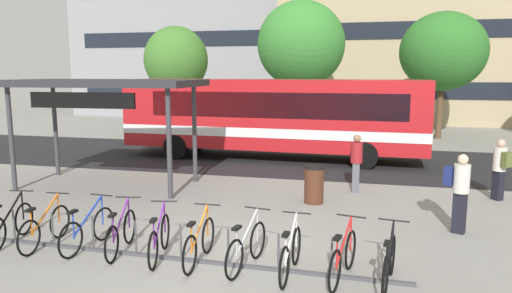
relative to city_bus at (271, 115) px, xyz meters
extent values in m
plane|color=gray|center=(1.17, -10.47, -1.78)|extent=(200.00, 200.00, 0.00)
cube|color=#232326|center=(1.17, 0.00, -1.77)|extent=(80.00, 7.20, 0.01)
cube|color=red|center=(0.06, 0.00, 0.07)|extent=(12.07, 2.92, 2.70)
cube|color=white|center=(0.06, 0.00, -0.58)|extent=(12.09, 2.94, 0.36)
cube|color=black|center=(-5.38, 0.17, 1.20)|extent=(1.07, 2.32, 0.40)
cube|color=black|center=(-5.91, 0.18, 0.34)|extent=(0.15, 2.19, 1.40)
cube|color=black|center=(0.32, -1.26, 0.48)|extent=(9.84, 0.36, 0.97)
cube|color=black|center=(0.40, 1.23, 0.48)|extent=(9.84, 0.36, 0.97)
cylinder|color=black|center=(-3.69, -1.04, -1.28)|extent=(1.01, 0.33, 1.00)
cylinder|color=black|center=(-3.62, 1.27, -1.28)|extent=(1.01, 0.33, 1.00)
cylinder|color=black|center=(3.75, -1.27, -1.28)|extent=(1.01, 0.33, 1.00)
cylinder|color=black|center=(3.82, 1.04, -1.28)|extent=(1.01, 0.33, 1.00)
cube|color=#47474C|center=(0.57, -10.75, -1.75)|extent=(8.36, 0.26, 0.06)
cylinder|color=#47474C|center=(-3.14, -10.67, -1.43)|extent=(0.04, 0.04, 0.70)
cylinder|color=#47474C|center=(-2.21, -10.69, -1.43)|extent=(0.04, 0.04, 0.70)
cylinder|color=#47474C|center=(-1.28, -10.71, -1.43)|extent=(0.04, 0.04, 0.70)
cylinder|color=#47474C|center=(-0.36, -10.73, -1.43)|extent=(0.04, 0.04, 0.70)
cylinder|color=#47474C|center=(0.57, -10.75, -1.43)|extent=(0.04, 0.04, 0.70)
cylinder|color=#47474C|center=(1.50, -10.77, -1.43)|extent=(0.04, 0.04, 0.70)
cylinder|color=#47474C|center=(2.43, -10.79, -1.43)|extent=(0.04, 0.04, 0.70)
cylinder|color=#47474C|center=(3.36, -10.80, -1.43)|extent=(0.04, 0.04, 0.70)
cylinder|color=#47474C|center=(4.29, -10.82, -1.43)|extent=(0.04, 0.04, 0.70)
torus|color=black|center=(-3.29, -10.20, -1.42)|extent=(0.17, 0.70, 0.70)
cube|color=black|center=(-3.20, -10.68, -1.11)|extent=(0.20, 0.91, 0.58)
cylinder|color=black|center=(-3.28, -10.22, -1.11)|extent=(0.04, 0.04, 0.65)
cylinder|color=black|center=(-3.28, -10.22, -0.80)|extent=(0.52, 0.12, 0.03)
torus|color=black|center=(-2.41, -10.18, -1.42)|extent=(0.09, 0.71, 0.70)
torus|color=black|center=(-2.35, -11.20, -1.42)|extent=(0.09, 0.71, 0.70)
cube|color=orange|center=(-2.38, -10.67, -1.11)|extent=(0.09, 0.92, 0.58)
cylinder|color=orange|center=(-2.35, -11.10, -1.16)|extent=(0.03, 0.03, 0.55)
cube|color=black|center=(-2.35, -11.10, -0.90)|extent=(0.11, 0.23, 0.05)
cylinder|color=orange|center=(-2.41, -10.20, -1.11)|extent=(0.03, 0.03, 0.65)
cylinder|color=black|center=(-2.41, -10.20, -0.80)|extent=(0.52, 0.06, 0.03)
torus|color=black|center=(-1.43, -10.10, -1.42)|extent=(0.09, 0.71, 0.70)
torus|color=black|center=(-1.49, -11.12, -1.42)|extent=(0.09, 0.71, 0.70)
cube|color=#1E3DB2|center=(-1.46, -10.59, -1.11)|extent=(0.09, 0.92, 0.58)
cylinder|color=#1E3DB2|center=(-1.49, -11.02, -1.16)|extent=(0.03, 0.03, 0.55)
cube|color=black|center=(-1.49, -11.02, -0.90)|extent=(0.11, 0.23, 0.05)
cylinder|color=#1E3DB2|center=(-1.43, -10.12, -1.11)|extent=(0.03, 0.03, 0.65)
cylinder|color=black|center=(-1.43, -10.12, -0.80)|extent=(0.52, 0.06, 0.03)
torus|color=black|center=(-0.81, -10.13, -1.42)|extent=(0.17, 0.70, 0.70)
torus|color=black|center=(-0.63, -11.13, -1.42)|extent=(0.17, 0.70, 0.70)
cube|color=#702893|center=(-0.72, -10.61, -1.11)|extent=(0.20, 0.91, 0.58)
cylinder|color=#702893|center=(-0.64, -11.04, -1.16)|extent=(0.03, 0.03, 0.55)
cube|color=black|center=(-0.64, -11.04, -0.90)|extent=(0.14, 0.23, 0.05)
cylinder|color=#702893|center=(-0.81, -10.15, -1.11)|extent=(0.04, 0.04, 0.65)
cylinder|color=black|center=(-0.81, -10.15, -0.80)|extent=(0.52, 0.12, 0.03)
torus|color=black|center=(0.03, -10.24, -1.42)|extent=(0.20, 0.70, 0.70)
torus|color=black|center=(0.25, -11.23, -1.42)|extent=(0.20, 0.70, 0.70)
cube|color=#702893|center=(0.14, -10.72, -1.11)|extent=(0.23, 0.91, 0.58)
cylinder|color=#702893|center=(0.23, -11.14, -1.16)|extent=(0.04, 0.04, 0.55)
cube|color=black|center=(0.23, -11.14, -0.90)|extent=(0.15, 0.24, 0.05)
cylinder|color=#702893|center=(0.03, -10.26, -1.11)|extent=(0.04, 0.04, 0.65)
cylinder|color=black|center=(0.03, -10.26, -0.80)|extent=(0.51, 0.14, 0.03)
torus|color=black|center=(0.94, -10.25, -1.42)|extent=(0.06, 0.70, 0.70)
torus|color=black|center=(0.96, -11.27, -1.42)|extent=(0.06, 0.70, 0.70)
cube|color=orange|center=(0.95, -10.74, -1.11)|extent=(0.05, 0.92, 0.58)
cylinder|color=orange|center=(0.96, -11.17, -1.16)|extent=(0.03, 0.03, 0.55)
cube|color=black|center=(0.96, -11.17, -0.90)|extent=(0.11, 0.22, 0.05)
cylinder|color=orange|center=(0.94, -10.27, -1.11)|extent=(0.03, 0.03, 0.65)
cylinder|color=black|center=(0.94, -10.27, -0.80)|extent=(0.52, 0.04, 0.03)
torus|color=black|center=(1.93, -10.27, -1.42)|extent=(0.16, 0.70, 0.70)
torus|color=black|center=(1.77, -11.28, -1.42)|extent=(0.16, 0.70, 0.70)
cube|color=#B7BABF|center=(1.85, -10.76, -1.11)|extent=(0.18, 0.91, 0.58)
cylinder|color=#B7BABF|center=(1.78, -11.18, -1.16)|extent=(0.03, 0.03, 0.55)
cube|color=black|center=(1.78, -11.18, -0.90)|extent=(0.13, 0.23, 0.05)
cylinder|color=#B7BABF|center=(1.93, -10.29, -1.11)|extent=(0.04, 0.04, 0.65)
cylinder|color=black|center=(1.93, -10.29, -0.80)|extent=(0.52, 0.11, 0.03)
torus|color=black|center=(2.68, -10.38, -1.42)|extent=(0.07, 0.71, 0.70)
torus|color=black|center=(2.64, -11.40, -1.42)|extent=(0.07, 0.71, 0.70)
cube|color=silver|center=(2.67, -10.87, -1.11)|extent=(0.07, 0.92, 0.58)
cylinder|color=silver|center=(2.65, -11.30, -1.16)|extent=(0.03, 0.03, 0.55)
cube|color=black|center=(2.65, -11.30, -0.90)|extent=(0.11, 0.22, 0.05)
cylinder|color=silver|center=(2.68, -10.40, -1.11)|extent=(0.03, 0.03, 0.65)
cylinder|color=black|center=(2.68, -10.40, -0.80)|extent=(0.52, 0.05, 0.03)
torus|color=black|center=(3.66, -10.36, -1.42)|extent=(0.18, 0.70, 0.70)
torus|color=black|center=(3.46, -11.36, -1.42)|extent=(0.18, 0.70, 0.70)
cube|color=red|center=(3.56, -10.84, -1.11)|extent=(0.21, 0.91, 0.58)
cylinder|color=red|center=(3.48, -11.26, -1.16)|extent=(0.04, 0.04, 0.55)
cube|color=black|center=(3.48, -11.26, -0.90)|extent=(0.14, 0.24, 0.05)
cylinder|color=red|center=(3.65, -10.38, -1.11)|extent=(0.04, 0.04, 0.65)
cylinder|color=black|center=(3.65, -10.38, -0.80)|extent=(0.52, 0.13, 0.03)
torus|color=black|center=(4.37, -10.42, -1.42)|extent=(0.14, 0.70, 0.70)
torus|color=black|center=(4.23, -11.43, -1.42)|extent=(0.14, 0.70, 0.70)
cube|color=black|center=(4.30, -10.91, -1.11)|extent=(0.16, 0.92, 0.58)
cylinder|color=black|center=(4.24, -11.33, -1.16)|extent=(0.03, 0.03, 0.55)
cube|color=black|center=(4.24, -11.33, -0.90)|extent=(0.13, 0.23, 0.05)
cylinder|color=black|center=(4.37, -10.44, -1.11)|extent=(0.04, 0.04, 0.65)
cylinder|color=black|center=(4.37, -10.44, -0.80)|extent=(0.52, 0.10, 0.03)
cylinder|color=#38383D|center=(-6.36, -6.91, -0.24)|extent=(0.15, 0.15, 3.07)
cylinder|color=#38383D|center=(-1.42, -6.72, -0.24)|extent=(0.15, 0.15, 3.07)
cylinder|color=#38383D|center=(-6.44, -4.78, -0.24)|extent=(0.15, 0.15, 3.07)
cylinder|color=#38383D|center=(-1.50, -4.60, -0.24)|extent=(0.15, 0.15, 3.07)
cube|color=#28282D|center=(-3.93, -5.75, 1.39)|extent=(5.85, 3.14, 0.20)
cube|color=black|center=(-3.88, -6.97, 0.94)|extent=(3.16, 0.20, 0.44)
cube|color=black|center=(7.39, -4.70, -1.37)|extent=(0.31, 0.33, 0.82)
cylinder|color=beige|center=(7.39, -4.70, -0.63)|extent=(0.47, 0.47, 0.65)
sphere|color=tan|center=(7.39, -4.70, -0.19)|extent=(0.22, 0.22, 0.22)
cube|color=#56602D|center=(7.53, -4.92, -0.60)|extent=(0.33, 0.30, 0.40)
cube|color=#565660|center=(3.56, -4.76, -1.34)|extent=(0.20, 0.26, 0.88)
cylinder|color=maroon|center=(3.56, -4.76, -0.59)|extent=(0.34, 0.34, 0.60)
sphere|color=#936B4C|center=(3.56, -4.76, -0.18)|extent=(0.22, 0.22, 0.22)
cube|color=black|center=(3.56, -4.50, -0.56)|extent=(0.28, 0.18, 0.40)
cube|color=black|center=(5.88, -7.86, -1.32)|extent=(0.32, 0.29, 0.91)
cylinder|color=beige|center=(5.88, -7.86, -0.56)|extent=(0.45, 0.45, 0.62)
sphere|color=beige|center=(5.88, -7.86, -0.13)|extent=(0.22, 0.22, 0.22)
cube|color=navy|center=(5.64, -7.75, -0.52)|extent=(0.28, 0.33, 0.40)
cylinder|color=#4C2819|center=(2.51, -6.21, -1.30)|extent=(0.52, 0.52, 0.95)
cylinder|color=black|center=(2.51, -6.21, -0.79)|extent=(0.55, 0.55, 0.08)
cylinder|color=brown|center=(-6.97, 6.83, -0.49)|extent=(0.32, 0.32, 2.57)
ellipsoid|color=#427A2D|center=(-6.97, 6.83, 2.41)|extent=(3.62, 3.62, 3.79)
cylinder|color=brown|center=(7.45, 7.91, -0.36)|extent=(0.32, 0.32, 2.83)
ellipsoid|color=#2D7028|center=(7.45, 7.91, 2.78)|extent=(4.39, 4.39, 4.07)
cylinder|color=brown|center=(-0.04, 8.38, -0.29)|extent=(0.32, 0.32, 2.97)
ellipsoid|color=#388433|center=(-0.04, 8.38, 3.27)|extent=(4.92, 4.92, 4.87)
cube|color=gray|center=(-7.75, 21.05, 5.66)|extent=(23.96, 11.57, 14.88)
cube|color=black|center=(-7.75, 15.23, 0.46)|extent=(21.08, 0.06, 1.10)
cube|color=black|center=(-7.75, 15.23, 4.18)|extent=(21.08, 0.06, 1.10)
cube|color=black|center=(9.80, 13.84, 0.54)|extent=(21.67, 0.06, 1.10)
cube|color=black|center=(9.80, 13.84, 4.39)|extent=(21.67, 0.06, 1.10)
cube|color=brown|center=(1.30, 34.94, 4.96)|extent=(14.50, 11.24, 13.47)
cube|color=black|center=(1.30, 29.29, 0.92)|extent=(12.76, 0.06, 1.10)
cube|color=black|center=(1.30, 29.29, 5.41)|extent=(12.76, 0.06, 1.10)
camera|label=1|loc=(3.92, -18.53, 1.71)|focal=33.03mm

